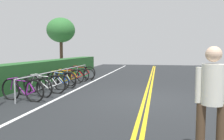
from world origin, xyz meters
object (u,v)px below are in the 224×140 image
(bicycle_3, at_px, (50,83))
(bicycle_5, at_px, (61,78))
(bicycle_8, at_px, (81,74))
(bicycle_9, at_px, (81,72))
(bicycle_0, at_px, (22,90))
(bicycle_6, at_px, (68,76))
(pedestrian, at_px, (212,95))
(tree_mid, at_px, (61,30))
(bicycle_4, at_px, (61,80))
(bicycle_2, at_px, (44,84))
(bicycle_1, at_px, (34,87))
(bike_rack, at_px, (61,74))
(bicycle_7, at_px, (73,75))

(bicycle_3, bearing_deg, bicycle_5, 4.18)
(bicycle_8, relative_size, bicycle_9, 0.94)
(bicycle_0, bearing_deg, bicycle_6, 0.91)
(pedestrian, distance_m, tree_mid, 16.61)
(bicycle_3, distance_m, bicycle_4, 0.80)
(bicycle_2, height_order, bicycle_4, bicycle_2)
(bicycle_0, relative_size, bicycle_5, 1.03)
(bicycle_1, relative_size, bicycle_6, 0.98)
(bicycle_2, distance_m, pedestrian, 6.96)
(bicycle_2, xyz_separation_m, bicycle_3, (0.63, 0.07, -0.04))
(bicycle_8, bearing_deg, bicycle_1, 177.97)
(bicycle_4, bearing_deg, bicycle_9, 2.91)
(bicycle_4, relative_size, tree_mid, 0.38)
(bike_rack, height_order, bicycle_2, bike_rack)
(tree_mid, bearing_deg, pedestrian, -148.36)
(bicycle_5, xyz_separation_m, bicycle_9, (2.72, -0.09, 0.03))
(bicycle_6, bearing_deg, bicycle_1, -179.19)
(bicycle_3, xyz_separation_m, bicycle_5, (1.34, 0.10, 0.02))
(bicycle_1, height_order, bicycle_5, bicycle_1)
(bicycle_6, bearing_deg, bicycle_4, -170.93)
(bicycle_4, bearing_deg, bicycle_1, 175.89)
(bicycle_7, bearing_deg, bicycle_6, 177.64)
(bicycle_5, xyz_separation_m, bicycle_6, (0.67, -0.06, 0.02))
(bicycle_2, relative_size, bicycle_6, 1.09)
(bicycle_3, height_order, bicycle_6, bicycle_6)
(bike_rack, relative_size, bicycle_9, 4.03)
(bicycle_4, distance_m, bicycle_7, 1.93)
(bicycle_4, height_order, tree_mid, tree_mid)
(bike_rack, relative_size, bicycle_3, 4.58)
(bicycle_4, bearing_deg, pedestrian, -139.53)
(bicycle_3, distance_m, tree_mid, 9.88)
(bike_rack, height_order, bicycle_0, bike_rack)
(bicycle_2, bearing_deg, bicycle_8, -1.61)
(bicycle_9, bearing_deg, pedestrian, -150.34)
(bike_rack, relative_size, bicycle_5, 4.28)
(bicycle_0, height_order, pedestrian, pedestrian)
(bike_rack, xyz_separation_m, bicycle_6, (0.94, 0.08, -0.24))
(bike_rack, bearing_deg, bicycle_0, 179.81)
(bicycle_3, relative_size, bicycle_8, 0.93)
(bicycle_9, bearing_deg, bicycle_6, 179.15)
(bicycle_2, relative_size, bicycle_8, 1.10)
(bicycle_1, height_order, bicycle_8, bicycle_1)
(bicycle_5, xyz_separation_m, bicycle_8, (2.11, -0.28, -0.01))
(bicycle_8, height_order, bicycle_9, bicycle_9)
(bicycle_2, distance_m, tree_mid, 10.45)
(bike_rack, xyz_separation_m, bicycle_4, (-0.29, -0.12, -0.24))
(bike_rack, relative_size, bicycle_8, 4.27)
(bicycle_3, height_order, bicycle_4, bicycle_4)
(bicycle_0, bearing_deg, bicycle_7, 0.43)
(bicycle_6, distance_m, bicycle_7, 0.69)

